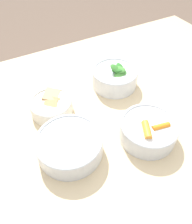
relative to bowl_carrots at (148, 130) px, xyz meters
The scene contains 6 objects.
ground_plane 0.81m from the bowl_carrots, 91.02° to the right, with size 10.00×10.00×0.00m, color brown.
dining_table 0.17m from the bowl_carrots, 91.02° to the right, with size 1.36×1.02×0.77m.
bowl_carrots is the anchor object (origin of this frame).
bowl_greens 0.26m from the bowl_carrots, 100.03° to the right, with size 0.17×0.17×0.10m.
bowl_beans_hotdog 0.23m from the bowl_carrots, 15.58° to the right, with size 0.19×0.19×0.06m.
bowl_cookies 0.32m from the bowl_carrots, 48.21° to the right, with size 0.14×0.14×0.05m.
Camera 1 is at (0.33, 0.39, 1.31)m, focal length 35.00 mm.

